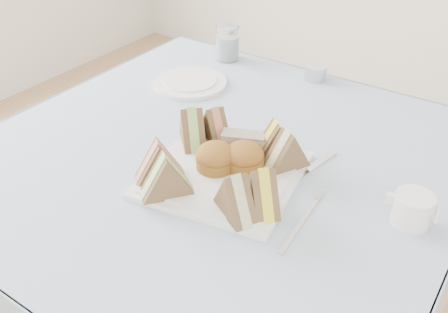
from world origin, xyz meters
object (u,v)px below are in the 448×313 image
Objects in this scene: serving_plate at (224,174)px; creamer_jug at (412,210)px; water_glass at (227,43)px; table at (218,272)px.

serving_plate is 0.36m from creamer_jug.
water_glass is 1.49× the size of creamer_jug.
table is 12.95× the size of creamer_jug.
creamer_jug is (0.69, -0.43, -0.02)m from water_glass.
water_glass reaches higher than serving_plate.
serving_plate is at bearing -46.31° from table.
table is 8.72× the size of water_glass.
water_glass is at bearing 121.60° from table.
serving_plate is at bearing -177.38° from creamer_jug.
serving_plate is at bearing -56.57° from water_glass.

